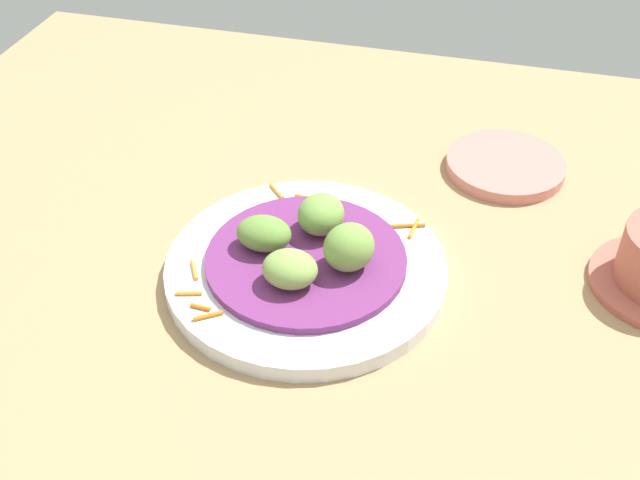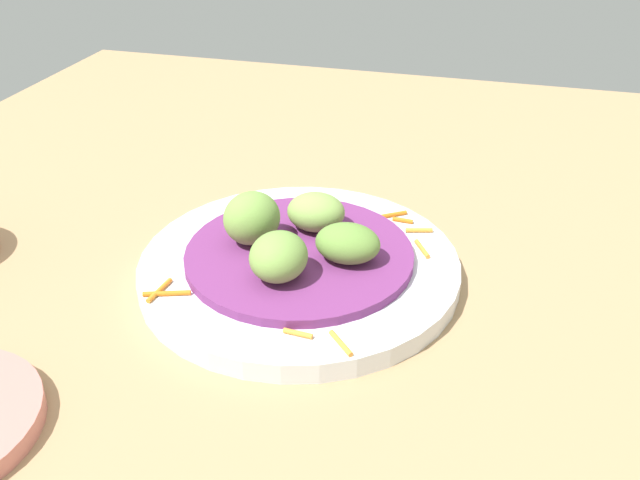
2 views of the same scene
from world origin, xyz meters
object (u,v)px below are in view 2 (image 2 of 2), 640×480
object	(u,v)px
guac_scoop_left	(317,210)
guac_scoop_center	(252,218)
guac_scoop_right	(279,257)
guac_scoop_back	(348,243)
main_plate	(300,267)

from	to	relation	value
guac_scoop_left	guac_scoop_center	distance (cm)	6.13
guac_scoop_right	guac_scoop_back	world-z (taller)	guac_scoop_right
main_plate	guac_scoop_right	size ratio (longest dim) A/B	5.44
guac_scoop_center	guac_scoop_back	bearing A→B (deg)	-4.95
guac_scoop_left	guac_scoop_back	distance (cm)	6.10
guac_scoop_left	guac_scoop_center	size ratio (longest dim) A/B	1.04
main_plate	guac_scoop_right	xyz separation A→B (cm)	(-0.37, -4.30, 3.63)
guac_scoop_right	guac_scoop_back	distance (cm)	6.11
main_plate	guac_scoop_left	distance (cm)	5.47
guac_scoop_left	main_plate	bearing A→B (deg)	-94.95
main_plate	guac_scoop_left	size ratio (longest dim) A/B	5.31
guac_scoop_back	guac_scoop_right	bearing A→B (deg)	-139.95
main_plate	guac_scoop_center	xyz separation A→B (cm)	(-4.30, 0.37, 4.01)
guac_scoop_center	guac_scoop_back	size ratio (longest dim) A/B	0.92
guac_scoop_center	guac_scoop_back	distance (cm)	8.66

